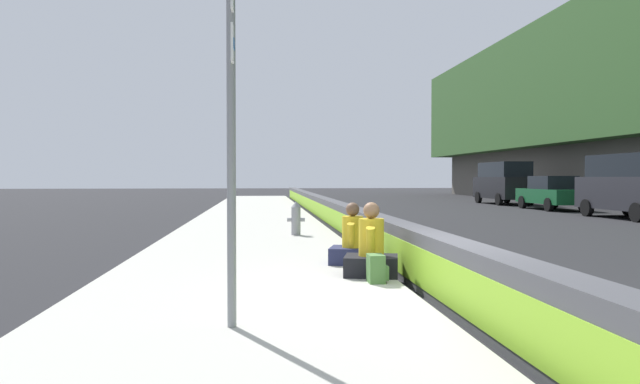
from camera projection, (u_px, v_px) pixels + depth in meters
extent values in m
plane|color=#232326|center=(452.00, 305.00, 7.42)|extent=(160.00, 160.00, 0.00)
cube|color=#B5B2A8|center=(243.00, 305.00, 7.15)|extent=(80.00, 4.40, 0.14)
cube|color=#47474C|center=(452.00, 272.00, 7.41)|extent=(76.00, 0.44, 0.85)
cube|color=#8CC62D|center=(435.00, 276.00, 7.39)|extent=(74.48, 0.01, 0.54)
cylinder|color=gray|center=(231.00, 147.00, 5.77)|extent=(0.09, 0.09, 3.60)
cube|color=white|center=(233.00, 46.00, 5.74)|extent=(0.44, 0.02, 0.36)
cube|color=#1956AD|center=(234.00, 46.00, 5.74)|extent=(0.30, 0.01, 0.10)
cylinder|color=gray|center=(296.00, 221.00, 15.08)|extent=(0.24, 0.24, 0.72)
cone|color=gray|center=(296.00, 204.00, 15.07)|extent=(0.26, 0.26, 0.16)
cylinder|color=gray|center=(302.00, 220.00, 15.10)|extent=(0.10, 0.12, 0.10)
cylinder|color=gray|center=(289.00, 220.00, 15.06)|extent=(0.10, 0.12, 0.10)
cube|color=black|center=(371.00, 266.00, 8.86)|extent=(0.85, 0.94, 0.30)
cylinder|color=gold|center=(371.00, 237.00, 8.84)|extent=(0.38, 0.38, 0.57)
sphere|color=#8E6647|center=(371.00, 210.00, 8.83)|extent=(0.25, 0.25, 0.25)
cylinder|color=gold|center=(372.00, 239.00, 9.06)|extent=(0.31, 0.20, 0.50)
cylinder|color=gold|center=(371.00, 242.00, 8.64)|extent=(0.31, 0.20, 0.50)
cube|color=#23284C|center=(353.00, 255.00, 10.07)|extent=(0.83, 0.91, 0.29)
cylinder|color=gold|center=(353.00, 232.00, 10.06)|extent=(0.36, 0.36, 0.54)
sphere|color=brown|center=(353.00, 209.00, 10.05)|extent=(0.24, 0.24, 0.24)
cylinder|color=gold|center=(354.00, 234.00, 10.26)|extent=(0.30, 0.20, 0.47)
cylinder|color=gold|center=(351.00, 236.00, 9.86)|extent=(0.30, 0.20, 0.47)
cube|color=#4C7A3D|center=(376.00, 268.00, 8.26)|extent=(0.32, 0.22, 0.40)
cube|color=#4C7A3D|center=(385.00, 272.00, 8.28)|extent=(0.22, 0.06, 0.20)
cube|color=#28282D|center=(633.00, 193.00, 22.83)|extent=(5.11, 1.98, 1.30)
cube|color=black|center=(635.00, 165.00, 22.70)|extent=(4.11, 1.78, 0.90)
cylinder|color=black|center=(587.00, 208.00, 24.36)|extent=(0.72, 0.22, 0.72)
cylinder|color=black|center=(629.00, 208.00, 24.56)|extent=(0.72, 0.22, 0.72)
cylinder|color=black|center=(637.00, 212.00, 21.12)|extent=(0.72, 0.22, 0.72)
cube|color=#145128|center=(552.00, 196.00, 29.29)|extent=(4.52, 1.85, 0.72)
cube|color=black|center=(553.00, 182.00, 29.17)|extent=(2.22, 1.65, 0.66)
cylinder|color=black|center=(523.00, 202.00, 30.65)|extent=(0.66, 0.23, 0.66)
cylinder|color=black|center=(554.00, 202.00, 30.81)|extent=(0.66, 0.23, 0.66)
cylinder|color=black|center=(549.00, 205.00, 27.78)|extent=(0.66, 0.23, 0.66)
cylinder|color=black|center=(583.00, 204.00, 27.94)|extent=(0.66, 0.23, 0.66)
cube|color=black|center=(503.00, 188.00, 35.47)|extent=(5.11, 1.99, 1.30)
cube|color=black|center=(504.00, 170.00, 35.34)|extent=(4.11, 1.79, 0.90)
cylinder|color=black|center=(478.00, 197.00, 37.02)|extent=(0.72, 0.22, 0.72)
cylinder|color=black|center=(507.00, 197.00, 37.20)|extent=(0.72, 0.22, 0.72)
cylinder|color=black|center=(499.00, 199.00, 33.77)|extent=(0.72, 0.22, 0.72)
cylinder|color=black|center=(530.00, 199.00, 33.95)|extent=(0.72, 0.22, 0.72)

